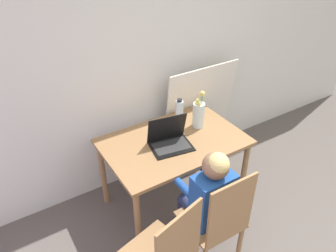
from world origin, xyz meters
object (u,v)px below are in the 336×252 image
(person_seated, at_px, (208,193))
(flower_vase, at_px, (199,113))
(chair_occupied, at_px, (217,222))
(laptop, at_px, (169,139))
(water_bottle, at_px, (179,112))

(person_seated, xyz_separation_m, flower_vase, (0.41, 0.68, 0.19))
(chair_occupied, bearing_deg, laptop, -92.70)
(chair_occupied, distance_m, laptop, 0.77)
(laptop, relative_size, flower_vase, 1.04)
(chair_occupied, bearing_deg, water_bottle, -106.92)
(water_bottle, bearing_deg, laptop, -137.19)
(flower_vase, bearing_deg, laptop, -165.07)
(laptop, distance_m, flower_vase, 0.39)
(chair_occupied, xyz_separation_m, water_bottle, (0.30, 0.95, 0.35))
(flower_vase, bearing_deg, chair_occupied, -116.96)
(person_seated, distance_m, flower_vase, 0.82)
(flower_vase, distance_m, water_bottle, 0.18)
(chair_occupied, height_order, laptop, laptop)
(laptop, height_order, flower_vase, flower_vase)
(person_seated, bearing_deg, laptop, -93.27)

